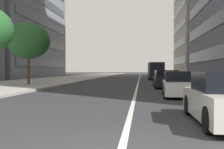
{
  "coord_description": "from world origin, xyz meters",
  "views": [
    {
      "loc": [
        -4.6,
        -0.35,
        1.41
      ],
      "look_at": [
        16.43,
        1.81,
        1.09
      ],
      "focal_mm": 45.95,
      "sensor_mm": 36.0,
      "label": 1
    }
  ],
  "objects_px": {
    "car_lead_in_lane": "(181,84)",
    "delivery_van_ahead": "(156,71)",
    "car_mid_block_traffic": "(166,79)",
    "street_tree_near_plaza_corner": "(28,41)",
    "car_far_down_avenue": "(165,77)"
  },
  "relations": [
    {
      "from": "car_lead_in_lane",
      "to": "delivery_van_ahead",
      "type": "distance_m",
      "value": 26.27
    },
    {
      "from": "car_lead_in_lane",
      "to": "delivery_van_ahead",
      "type": "relative_size",
      "value": 0.82
    },
    {
      "from": "car_lead_in_lane",
      "to": "car_mid_block_traffic",
      "type": "relative_size",
      "value": 1.03
    },
    {
      "from": "street_tree_near_plaza_corner",
      "to": "car_far_down_avenue",
      "type": "bearing_deg",
      "value": -63.17
    },
    {
      "from": "car_mid_block_traffic",
      "to": "delivery_van_ahead",
      "type": "xyz_separation_m",
      "value": [
        18.81,
        -0.11,
        0.67
      ]
    },
    {
      "from": "car_lead_in_lane",
      "to": "car_far_down_avenue",
      "type": "bearing_deg",
      "value": 1.31
    },
    {
      "from": "car_lead_in_lane",
      "to": "car_far_down_avenue",
      "type": "height_order",
      "value": "same"
    },
    {
      "from": "car_mid_block_traffic",
      "to": "car_lead_in_lane",
      "type": "bearing_deg",
      "value": -178.63
    },
    {
      "from": "car_far_down_avenue",
      "to": "street_tree_near_plaza_corner",
      "type": "distance_m",
      "value": 14.45
    },
    {
      "from": "car_lead_in_lane",
      "to": "street_tree_near_plaza_corner",
      "type": "xyz_separation_m",
      "value": [
        8.9,
        12.13,
        3.39
      ]
    },
    {
      "from": "delivery_van_ahead",
      "to": "car_lead_in_lane",
      "type": "bearing_deg",
      "value": 178.52
    },
    {
      "from": "car_far_down_avenue",
      "to": "delivery_van_ahead",
      "type": "bearing_deg",
      "value": 4.2
    },
    {
      "from": "car_mid_block_traffic",
      "to": "street_tree_near_plaza_corner",
      "type": "distance_m",
      "value": 12.5
    },
    {
      "from": "car_mid_block_traffic",
      "to": "street_tree_near_plaza_corner",
      "type": "height_order",
      "value": "street_tree_near_plaza_corner"
    },
    {
      "from": "car_lead_in_lane",
      "to": "car_mid_block_traffic",
      "type": "distance_m",
      "value": 7.46
    }
  ]
}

